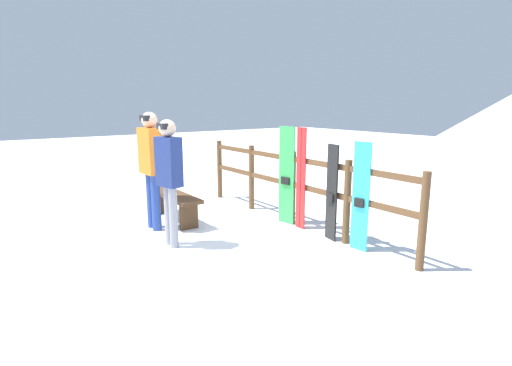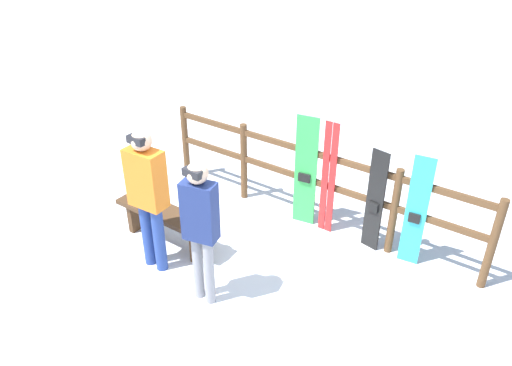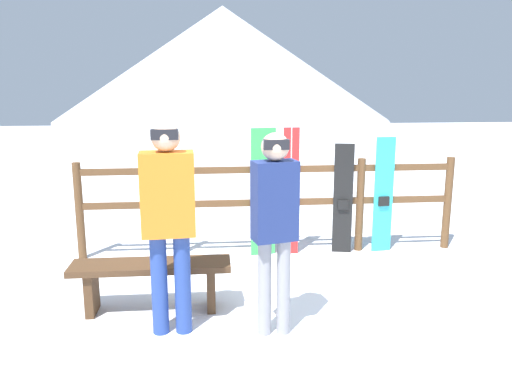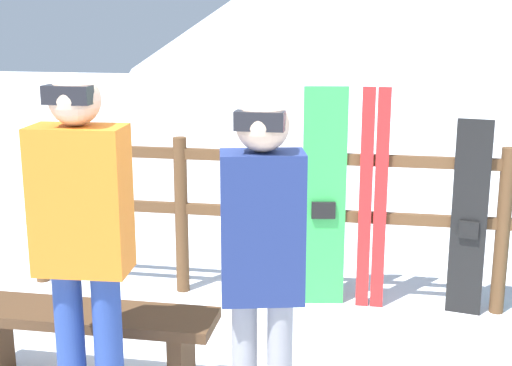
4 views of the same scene
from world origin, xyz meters
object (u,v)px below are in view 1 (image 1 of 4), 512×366
Objects in this scene: snowboard_green at (287,176)px; person_orange at (151,162)px; snowboard_cyan at (361,197)px; bench at (174,200)px; ski_pair_red at (301,179)px; person_navy at (169,172)px; snowboard_black_stripe at (332,193)px.

person_orange is at bearing -117.72° from snowboard_green.
snowboard_green is at bearing 180.00° from snowboard_cyan.
bench is 2.17m from ski_pair_red.
snowboard_green reaches higher than bench.
person_navy reaches higher than snowboard_black_stripe.
ski_pair_red is at bearing 54.76° from person_orange.
snowboard_black_stripe is 0.95× the size of snowboard_cyan.
ski_pair_red reaches higher than bench.
ski_pair_red is at bearing 43.10° from bench.
bench is 0.93× the size of ski_pair_red.
person_orange is at bearing -136.63° from snowboard_black_stripe.
person_orange is 2.33m from ski_pair_red.
person_orange is at bearing -63.11° from bench.
bench is at bearing 116.89° from person_orange.
snowboard_green is at bearing 50.16° from bench.
ski_pair_red is 1.09× the size of snowboard_cyan.
person_navy is 1.10× the size of snowboard_green.
snowboard_cyan is (1.64, 1.98, -0.32)m from person_navy.
bench is at bearing -136.90° from ski_pair_red.
person_orange is 1.05× the size of person_navy.
person_navy is at bearing -119.37° from snowboard_black_stripe.
snowboard_green is (0.11, 1.98, -0.26)m from person_navy.
ski_pair_red is 1.18m from snowboard_cyan.
person_orange is 1.24× the size of snowboard_cyan.
bench is 2.67m from snowboard_black_stripe.
snowboard_cyan is at bearing 27.95° from bench.
bench is 1.07× the size of snowboard_black_stripe.
person_navy reaches higher than snowboard_cyan.
snowboard_cyan is (2.52, 1.89, -0.34)m from person_orange.
bench is 0.86m from person_orange.
person_navy is at bearing -25.87° from bench.
snowboard_green is 1.09× the size of snowboard_cyan.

